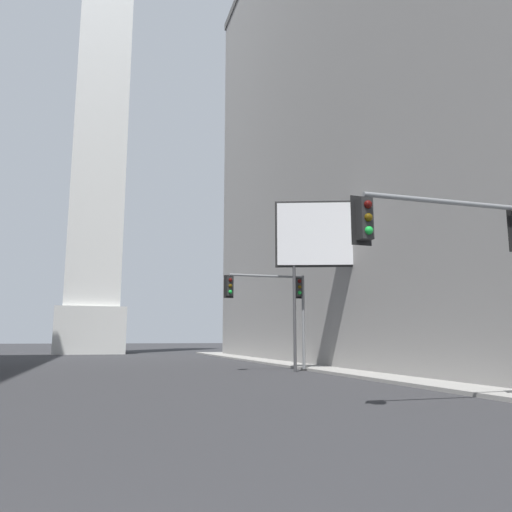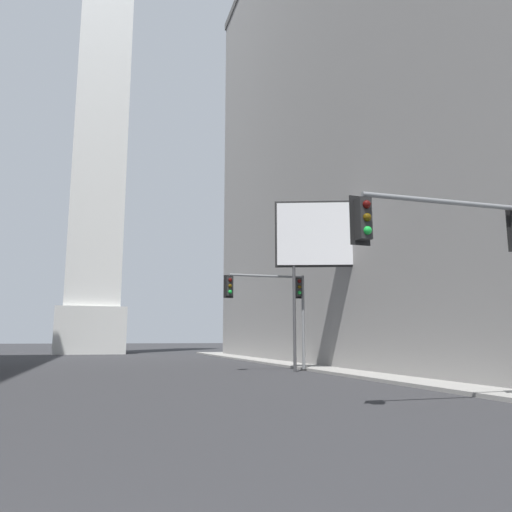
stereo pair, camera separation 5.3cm
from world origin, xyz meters
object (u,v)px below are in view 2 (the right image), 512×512
Objects in this scene: traffic_light_mid_right at (277,297)px; billboard_sign at (332,237)px; obelisk at (104,103)px; traffic_light_near_right at (474,247)px.

traffic_light_mid_right is 0.57× the size of billboard_sign.
obelisk reaches higher than traffic_light_near_right.
traffic_light_near_right reaches higher than traffic_light_mid_right.
obelisk reaches higher than traffic_light_mid_right.
obelisk is at bearing 101.43° from traffic_light_near_right.
obelisk is 49.36m from traffic_light_mid_right.
obelisk is 11.83× the size of traffic_light_near_right.
traffic_light_near_right is at bearing -89.83° from traffic_light_mid_right.
billboard_sign reaches higher than traffic_light_near_right.
billboard_sign is at bearing -32.01° from traffic_light_mid_right.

